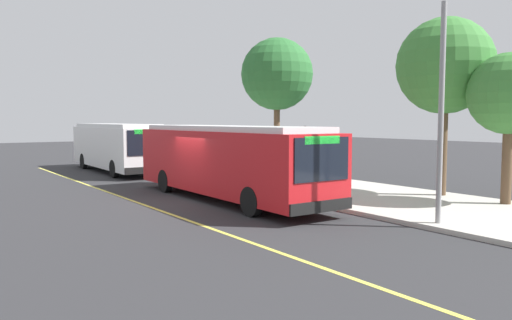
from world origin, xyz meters
TOP-DOWN VIEW (x-y plane):
  - ground_plane at (0.00, 0.00)m, footprint 120.00×120.00m
  - sidewalk_curb at (0.00, 6.00)m, footprint 44.00×6.40m
  - lane_stripe_center at (0.00, -2.20)m, footprint 36.00×0.14m
  - transit_bus_main at (0.76, 1.01)m, footprint 11.27×2.69m
  - transit_bus_second at (-12.51, 1.18)m, footprint 10.49×2.84m
  - bus_shelter at (-1.00, 5.85)m, footprint 2.90×1.60m
  - waiting_bench at (-0.83, 5.75)m, footprint 1.60×0.48m
  - route_sign_post at (2.37, 3.66)m, footprint 0.44×0.08m
  - street_tree_near_shelter at (-5.96, 8.60)m, footprint 4.21×4.21m
  - street_tree_upstreet at (8.10, 8.30)m, footprint 2.93×2.93m
  - street_tree_downstreet at (5.46, 8.27)m, footprint 3.82×3.82m
  - utility_pole at (8.79, 3.32)m, footprint 0.16×0.16m

SIDE VIEW (x-z plane):
  - ground_plane at x=0.00m, z-range 0.00..0.00m
  - lane_stripe_center at x=0.00m, z-range 0.00..0.01m
  - sidewalk_curb at x=0.00m, z-range 0.00..0.15m
  - waiting_bench at x=-0.83m, z-range 0.16..1.11m
  - transit_bus_second at x=-12.51m, z-range 0.14..3.09m
  - transit_bus_main at x=0.76m, z-range 0.14..3.09m
  - bus_shelter at x=-1.00m, z-range 0.68..3.16m
  - route_sign_post at x=2.37m, z-range 0.56..3.36m
  - utility_pole at x=8.79m, z-range 0.15..6.55m
  - street_tree_upstreet at x=8.10m, z-range 1.37..6.80m
  - street_tree_downstreet at x=5.46m, z-range 1.76..8.84m
  - street_tree_near_shelter at x=-5.96m, z-range 1.93..9.76m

